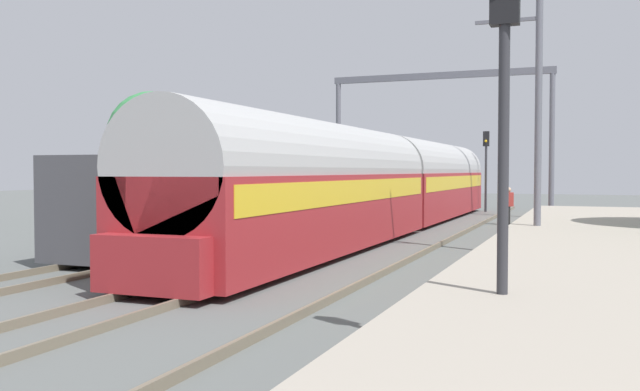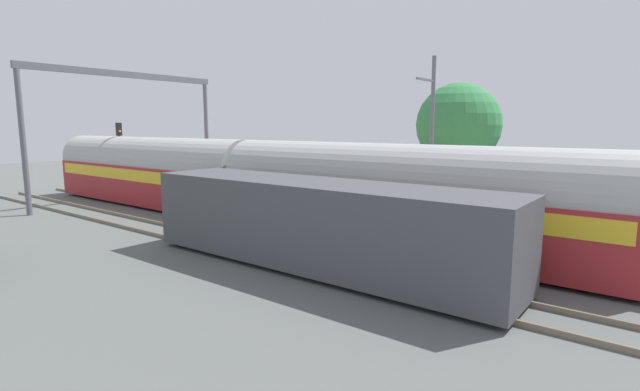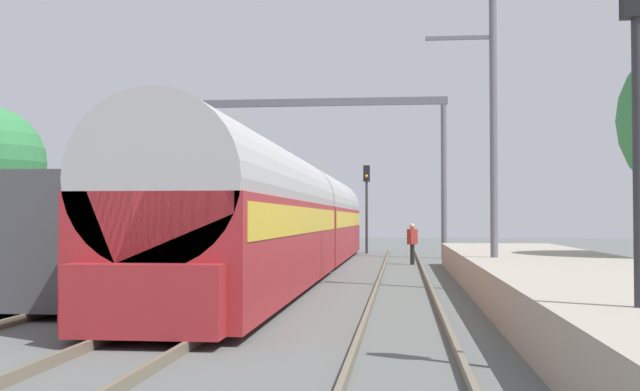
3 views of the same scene
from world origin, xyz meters
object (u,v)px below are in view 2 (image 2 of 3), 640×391
railway_signal_far (120,148)px  person_crossing (242,184)px  freight_car (317,224)px  catenary_gantry (128,110)px  passenger_train (247,181)px

railway_signal_far → person_crossing: bearing=-76.6°
railway_signal_far → freight_car: bearing=-104.6°
catenary_gantry → railway_signal_far: bearing=67.4°
freight_car → railway_signal_far: size_ratio=2.68×
passenger_train → catenary_gantry: 10.87m
freight_car → railway_signal_far: bearing=75.4°
freight_car → railway_signal_far: (5.79, 22.19, 1.64)m
freight_car → railway_signal_far: railway_signal_far is taller
person_crossing → catenary_gantry: size_ratio=0.14×
passenger_train → freight_car: 8.31m
railway_signal_far → catenary_gantry: 5.58m
person_crossing → railway_signal_far: 10.36m
person_crossing → freight_car: bearing=-167.6°
person_crossing → catenary_gantry: 8.17m
freight_car → catenary_gantry: catenary_gantry is taller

